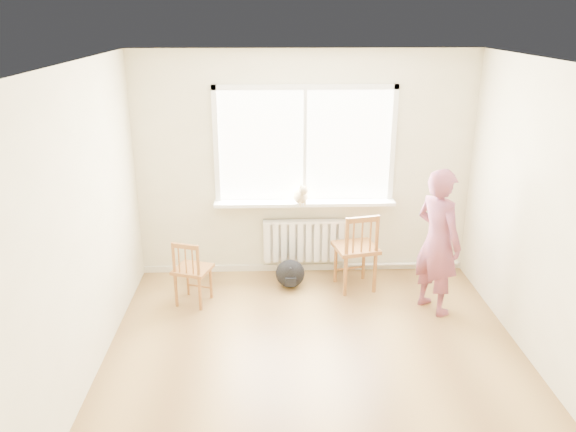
{
  "coord_description": "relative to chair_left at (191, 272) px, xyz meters",
  "views": [
    {
      "loc": [
        -0.42,
        -4.19,
        3.07
      ],
      "look_at": [
        -0.23,
        1.2,
        1.11
      ],
      "focal_mm": 35.0,
      "sensor_mm": 36.0,
      "label": 1
    }
  ],
  "objects": [
    {
      "name": "floor",
      "position": [
        1.29,
        -1.41,
        -0.39
      ],
      "size": [
        4.5,
        4.5,
        0.0
      ],
      "primitive_type": "plane",
      "color": "#9E7841",
      "rests_on": "ground"
    },
    {
      "name": "ceiling",
      "position": [
        1.29,
        -1.41,
        2.31
      ],
      "size": [
        4.5,
        4.5,
        0.0
      ],
      "primitive_type": "plane",
      "rotation": [
        3.14,
        0.0,
        0.0
      ],
      "color": "white",
      "rests_on": "back_wall"
    },
    {
      "name": "back_wall",
      "position": [
        1.29,
        0.84,
        0.96
      ],
      "size": [
        4.0,
        0.01,
        2.7
      ],
      "primitive_type": "cube",
      "color": "beige",
      "rests_on": "ground"
    },
    {
      "name": "window",
      "position": [
        1.29,
        0.82,
        1.28
      ],
      "size": [
        2.12,
        0.05,
        1.42
      ],
      "color": "white",
      "rests_on": "back_wall"
    },
    {
      "name": "windowsill",
      "position": [
        1.29,
        0.73,
        0.54
      ],
      "size": [
        2.15,
        0.22,
        0.04
      ],
      "primitive_type": "cube",
      "color": "white",
      "rests_on": "back_wall"
    },
    {
      "name": "radiator",
      "position": [
        1.29,
        0.75,
        0.05
      ],
      "size": [
        1.0,
        0.12,
        0.55
      ],
      "color": "white",
      "rests_on": "back_wall"
    },
    {
      "name": "heating_pipe",
      "position": [
        2.54,
        0.78,
        -0.31
      ],
      "size": [
        1.4,
        0.04,
        0.04
      ],
      "primitive_type": "cylinder",
      "rotation": [
        0.0,
        1.57,
        0.0
      ],
      "color": "silver",
      "rests_on": "back_wall"
    },
    {
      "name": "baseboard",
      "position": [
        1.29,
        0.83,
        -0.35
      ],
      "size": [
        4.0,
        0.03,
        0.08
      ],
      "primitive_type": "cube",
      "color": "beige",
      "rests_on": "ground"
    },
    {
      "name": "chair_left",
      "position": [
        0.0,
        0.0,
        0.0
      ],
      "size": [
        0.47,
        0.46,
        0.76
      ],
      "rotation": [
        0.0,
        0.0,
        2.81
      ],
      "color": "#9A5A2D",
      "rests_on": "floor"
    },
    {
      "name": "chair_right",
      "position": [
        1.87,
        0.3,
        0.09
      ],
      "size": [
        0.55,
        0.53,
        0.95
      ],
      "rotation": [
        0.0,
        0.0,
        3.35
      ],
      "color": "#9A5A2D",
      "rests_on": "floor"
    },
    {
      "name": "person",
      "position": [
        2.64,
        -0.2,
        0.41
      ],
      "size": [
        0.62,
        0.69,
        1.59
      ],
      "primitive_type": "imported",
      "rotation": [
        0.0,
        0.0,
        2.09
      ],
      "color": "#B33B46",
      "rests_on": "floor"
    },
    {
      "name": "cat",
      "position": [
        1.24,
        0.65,
        0.68
      ],
      "size": [
        0.23,
        0.41,
        0.27
      ],
      "rotation": [
        0.0,
        0.0,
        0.19
      ],
      "color": "beige",
      "rests_on": "windowsill"
    },
    {
      "name": "backpack",
      "position": [
        1.11,
        0.37,
        -0.21
      ],
      "size": [
        0.42,
        0.37,
        0.34
      ],
      "primitive_type": "ellipsoid",
      "rotation": [
        0.0,
        0.0,
        0.42
      ],
      "color": "black",
      "rests_on": "floor"
    }
  ]
}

